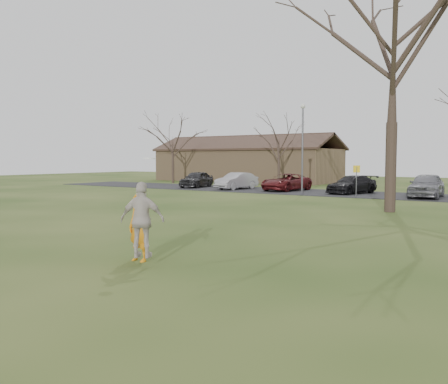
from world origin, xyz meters
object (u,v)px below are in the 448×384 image
at_px(player_defender, 139,227).
at_px(lamp_post, 303,137).
at_px(car_4, 426,185).
at_px(building, 247,164).
at_px(car_1, 236,181).
at_px(car_2, 286,182).
at_px(car_3, 352,185).
at_px(car_0, 197,179).
at_px(catching_play, 142,220).
at_px(big_tree, 393,61).

bearing_deg(player_defender, lamp_post, 105.14).
distance_m(car_4, building, 25.65).
bearing_deg(car_1, car_2, 16.49).
bearing_deg(car_3, car_1, -159.85).
height_order(car_0, car_1, car_0).
bearing_deg(building, player_defender, -62.07).
relative_size(player_defender, car_0, 0.41).
height_order(catching_play, building, building).
relative_size(car_1, big_tree, 0.29).
xyz_separation_m(car_4, lamp_post, (-7.73, -1.92, 3.15)).
bearing_deg(car_4, big_tree, -91.85).
relative_size(building, lamp_post, 3.29).
height_order(car_2, lamp_post, lamp_post).
distance_m(catching_play, big_tree, 16.24).
height_order(car_0, building, building).
bearing_deg(lamp_post, car_2, 133.15).
bearing_deg(car_4, car_1, 175.60).
relative_size(car_2, car_4, 1.03).
distance_m(car_2, car_4, 10.43).
height_order(player_defender, car_0, player_defender).
height_order(car_4, building, building).
distance_m(player_defender, big_tree, 15.96).
bearing_deg(car_2, big_tree, -37.89).
xyz_separation_m(catching_play, building, (-20.49, 38.06, 0.82)).
distance_m(car_2, catching_play, 27.00).
bearing_deg(catching_play, car_1, 118.25).
relative_size(player_defender, car_3, 0.38).
bearing_deg(car_0, car_2, -7.36).
xyz_separation_m(car_3, car_4, (5.13, -0.75, 0.14)).
xyz_separation_m(car_1, big_tree, (14.78, -9.65, 6.29)).
bearing_deg(car_1, player_defender, -55.28).
relative_size(car_3, big_tree, 0.31).
height_order(car_2, building, building).
distance_m(car_2, big_tree, 16.13).
bearing_deg(lamp_post, building, 132.09).
relative_size(car_1, catching_play, 1.76).
bearing_deg(car_0, big_tree, -37.88).
bearing_deg(building, car_3, -37.69).
height_order(player_defender, big_tree, big_tree).
bearing_deg(car_3, car_4, 8.59).
distance_m(car_3, car_4, 5.19).
relative_size(player_defender, big_tree, 0.12).
bearing_deg(catching_play, big_tree, 84.28).
bearing_deg(lamp_post, car_1, 162.40).
relative_size(car_1, lamp_post, 0.65).
xyz_separation_m(player_defender, big_tree, (2.08, 14.57, 6.16)).
bearing_deg(car_4, car_3, 168.15).
xyz_separation_m(player_defender, car_2, (-8.58, 24.91, -0.15)).
distance_m(car_0, catching_play, 30.49).
bearing_deg(car_0, car_3, -9.22).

